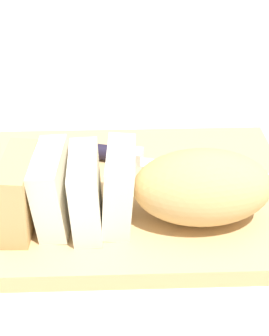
# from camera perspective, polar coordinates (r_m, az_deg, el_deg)

# --- Properties ---
(ground_plane) EXTENTS (3.00, 3.00, 0.00)m
(ground_plane) POSITION_cam_1_polar(r_m,az_deg,el_deg) (0.63, -0.00, -4.04)
(ground_plane) COLOR silver
(cutting_board) EXTENTS (0.42, 0.32, 0.02)m
(cutting_board) POSITION_cam_1_polar(r_m,az_deg,el_deg) (0.62, -0.00, -3.19)
(cutting_board) COLOR tan
(cutting_board) RESTS_ON ground_plane
(bread_loaf) EXTENTS (0.31, 0.11, 0.09)m
(bread_loaf) POSITION_cam_1_polar(r_m,az_deg,el_deg) (0.53, 1.23, -2.50)
(bread_loaf) COLOR tan
(bread_loaf) RESTS_ON cutting_board
(bread_knife) EXTENTS (0.24, 0.09, 0.02)m
(bread_knife) POSITION_cam_1_polar(r_m,az_deg,el_deg) (0.65, 0.67, 1.21)
(bread_knife) COLOR silver
(bread_knife) RESTS_ON cutting_board
(crumb_near_knife) EXTENTS (0.01, 0.01, 0.01)m
(crumb_near_knife) POSITION_cam_1_polar(r_m,az_deg,el_deg) (0.63, 1.89, -0.44)
(crumb_near_knife) COLOR #A8753D
(crumb_near_knife) RESTS_ON cutting_board
(crumb_near_loaf) EXTENTS (0.00, 0.00, 0.00)m
(crumb_near_loaf) POSITION_cam_1_polar(r_m,az_deg,el_deg) (0.62, 2.87, -1.49)
(crumb_near_loaf) COLOR #A8753D
(crumb_near_loaf) RESTS_ON cutting_board
(crumb_stray_left) EXTENTS (0.00, 0.00, 0.00)m
(crumb_stray_left) POSITION_cam_1_polar(r_m,az_deg,el_deg) (0.61, -2.19, -2.32)
(crumb_stray_left) COLOR #A8753D
(crumb_stray_left) RESTS_ON cutting_board
(crumb_stray_right) EXTENTS (0.01, 0.01, 0.01)m
(crumb_stray_right) POSITION_cam_1_polar(r_m,az_deg,el_deg) (0.58, 1.81, -4.43)
(crumb_stray_right) COLOR #A8753D
(crumb_stray_right) RESTS_ON cutting_board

